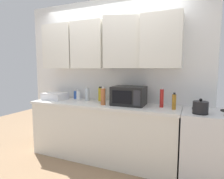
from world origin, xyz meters
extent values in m
cube|color=white|center=(0.00, 0.03, 1.30)|extent=(3.23, 0.06, 2.60)
cube|color=white|center=(-0.87, -0.15, 1.83)|extent=(0.56, 0.33, 0.75)
cube|color=white|center=(-0.29, -0.15, 1.83)|extent=(0.56, 0.33, 0.75)
cube|color=white|center=(0.29, -0.20, 1.83)|extent=(0.64, 0.49, 0.75)
cube|color=white|center=(0.87, -0.15, 1.83)|extent=(0.56, 0.33, 0.75)
cube|color=white|center=(0.00, -0.30, 0.43)|extent=(2.33, 0.60, 0.86)
cube|color=white|center=(0.00, -0.30, 0.88)|extent=(2.36, 0.63, 0.04)
cube|color=silver|center=(1.56, -0.32, 0.45)|extent=(0.76, 0.64, 0.90)
cylinder|color=black|center=(1.39, -0.46, 0.91)|extent=(0.18, 0.18, 0.01)
cylinder|color=black|center=(1.39, -0.18, 0.91)|extent=(0.18, 0.18, 0.01)
cylinder|color=black|center=(1.39, -0.46, 0.98)|extent=(0.18, 0.18, 0.14)
sphere|color=black|center=(1.39, -0.46, 1.07)|extent=(0.04, 0.04, 0.04)
cube|color=black|center=(0.43, -0.26, 1.04)|extent=(0.48, 0.36, 0.28)
cube|color=black|center=(0.38, -0.45, 1.04)|extent=(0.29, 0.01, 0.18)
cube|color=#2D2D33|center=(0.60, -0.45, 1.04)|extent=(0.10, 0.01, 0.21)
cube|color=silver|center=(-0.92, -0.30, 0.96)|extent=(0.38, 0.30, 0.12)
cylinder|color=white|center=(-0.50, -0.20, 0.98)|extent=(0.06, 0.06, 0.16)
cylinder|color=silver|center=(-0.50, -0.20, 1.07)|extent=(0.04, 0.04, 0.02)
cylinder|color=red|center=(0.91, -0.25, 1.03)|extent=(0.05, 0.05, 0.26)
cylinder|color=silver|center=(0.91, -0.25, 1.16)|extent=(0.03, 0.03, 0.02)
cylinder|color=silver|center=(-0.34, -0.18, 1.01)|extent=(0.07, 0.07, 0.21)
cylinder|color=silver|center=(-0.34, -0.18, 1.13)|extent=(0.04, 0.04, 0.03)
cylinder|color=#BC6638|center=(0.07, -0.41, 1.02)|extent=(0.07, 0.07, 0.25)
cylinder|color=silver|center=(0.07, -0.41, 1.16)|extent=(0.04, 0.04, 0.02)
cylinder|color=gold|center=(-0.12, -0.11, 1.01)|extent=(0.08, 0.08, 0.22)
cylinder|color=black|center=(-0.12, -0.11, 1.13)|extent=(0.05, 0.05, 0.02)
cylinder|color=#AD701E|center=(1.08, -0.34, 1.00)|extent=(0.05, 0.05, 0.20)
cylinder|color=black|center=(1.08, -0.34, 1.12)|extent=(0.03, 0.03, 0.02)
cylinder|color=#2D56B7|center=(-0.64, -0.08, 0.97)|extent=(0.08, 0.08, 0.14)
cylinder|color=silver|center=(-0.64, -0.08, 1.05)|extent=(0.05, 0.05, 0.02)
camera|label=1|loc=(1.26, -2.90, 1.44)|focal=29.77mm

